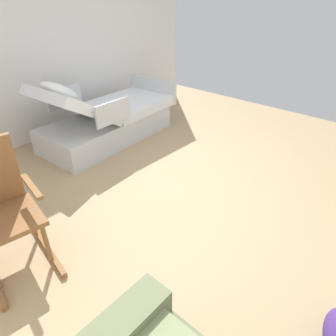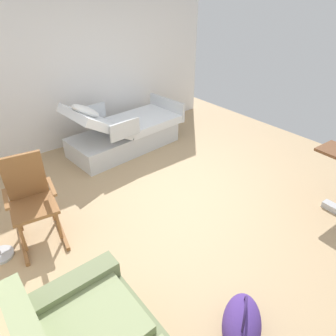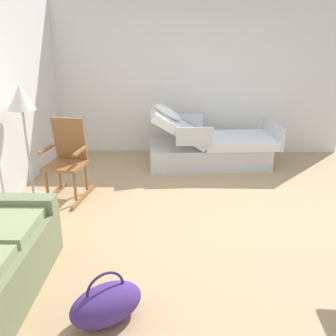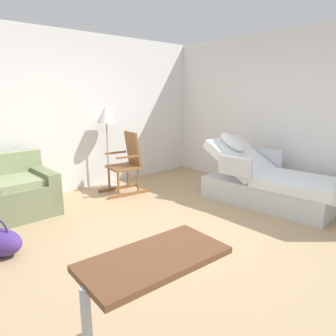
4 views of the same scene
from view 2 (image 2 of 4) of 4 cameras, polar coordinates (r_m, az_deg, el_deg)
The scene contains 5 objects.
ground_plane at distance 4.19m, azimuth 2.52°, elevation -5.93°, with size 6.46×6.46×0.00m, color tan.
side_wall at distance 5.71m, azimuth -15.51°, elevation 18.34°, with size 0.10×5.21×2.70m, color white.
hospital_bed at distance 5.42m, azimuth -8.54°, elevation 6.76°, with size 1.14×2.13×1.08m.
rocking_chair at distance 3.67m, azimuth -24.87°, elevation -5.66°, with size 0.82×0.57×1.05m.
duffel_bag at distance 2.84m, azimuth 14.05°, elevation -27.20°, with size 0.58×0.64×0.43m.
Camera 2 is at (-2.50, 2.21, 2.54)m, focal length 31.51 mm.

